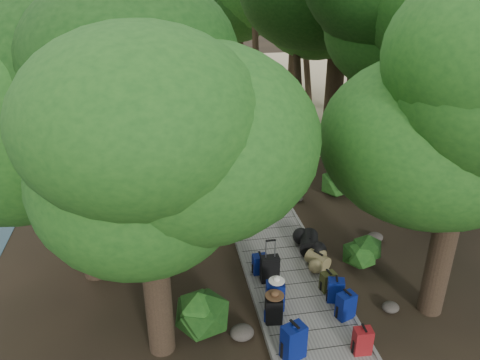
{
  "coord_description": "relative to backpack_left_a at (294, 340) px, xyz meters",
  "views": [
    {
      "loc": [
        -2.74,
        -10.84,
        6.85
      ],
      "look_at": [
        -0.53,
        1.4,
        1.0
      ],
      "focal_mm": 35.0,
      "sensor_mm": 36.0,
      "label": 1
    }
  ],
  "objects": [
    {
      "name": "sand_beach",
      "position": [
        0.61,
        20.59,
        -0.51
      ],
      "size": [
        40.0,
        22.0,
        0.02
      ],
      "primitive_type": "cube",
      "color": "tan",
      "rests_on": "ground"
    },
    {
      "name": "backpack_right_b",
      "position": [
        1.36,
        0.84,
        -0.07
      ],
      "size": [
        0.42,
        0.35,
        0.65
      ],
      "primitive_type": null,
      "rotation": [
        0.0,
        0.0,
        0.33
      ],
      "color": "#050F67",
      "rests_on": "boardwalk"
    },
    {
      "name": "shrub_right_b",
      "position": [
        3.33,
        6.38,
        0.02
      ],
      "size": [
        1.2,
        1.2,
        1.08
      ],
      "primitive_type": null,
      "color": "#1A4A16",
      "rests_on": "ground"
    },
    {
      "name": "suitcase_on_boardwalk",
      "position": [
        0.11,
        2.31,
        -0.07
      ],
      "size": [
        0.42,
        0.23,
        0.65
      ],
      "primitive_type": null,
      "rotation": [
        0.0,
        0.0,
        0.01
      ],
      "color": "black",
      "rests_on": "boardwalk"
    },
    {
      "name": "duffel_right_black",
      "position": [
        1.38,
        3.34,
        -0.17
      ],
      "size": [
        0.66,
        0.84,
        0.46
      ],
      "primitive_type": null,
      "rotation": [
        0.0,
        0.0,
        -0.31
      ],
      "color": "black",
      "rests_on": "boardwalk"
    },
    {
      "name": "rock_right_b",
      "position": [
        3.34,
        3.63,
        -0.4
      ],
      "size": [
        0.43,
        0.38,
        0.23
      ],
      "primitive_type": null,
      "color": "#4C473F",
      "rests_on": "ground"
    },
    {
      "name": "tree_left_b",
      "position": [
        -3.89,
        3.45,
        3.55
      ],
      "size": [
        4.52,
        4.52,
        8.14
      ],
      "primitive_type": null,
      "color": "black",
      "rests_on": "ground"
    },
    {
      "name": "backpack_left_a",
      "position": [
        0.0,
        0.0,
        0.0
      ],
      "size": [
        0.5,
        0.43,
        0.79
      ],
      "primitive_type": null,
      "rotation": [
        0.0,
        0.0,
        0.36
      ],
      "color": "#050F67",
      "rests_on": "boardwalk"
    },
    {
      "name": "backpack_right_d",
      "position": [
        1.32,
        1.76,
        -0.15
      ],
      "size": [
        0.36,
        0.3,
        0.49
      ],
      "primitive_type": null,
      "rotation": [
        0.0,
        0.0,
        0.21
      ],
      "color": "#3D3E1C",
      "rests_on": "boardwalk"
    },
    {
      "name": "backpack_left_c",
      "position": [
        -0.0,
        1.38,
        -0.04
      ],
      "size": [
        0.42,
        0.32,
        0.71
      ],
      "primitive_type": null,
      "rotation": [
        0.0,
        0.0,
        -0.14
      ],
      "color": "#050F67",
      "rests_on": "boardwalk"
    },
    {
      "name": "palm_right_b",
      "position": [
        5.44,
        16.13,
        3.53
      ],
      "size": [
        4.19,
        4.19,
        8.1
      ],
      "primitive_type": null,
      "color": "#143910",
      "rests_on": "ground"
    },
    {
      "name": "hat_brown",
      "position": [
        -0.12,
        1.0,
        0.3
      ],
      "size": [
        0.39,
        0.39,
        0.12
      ],
      "primitive_type": null,
      "color": "#51351E",
      "rests_on": "backpack_left_b"
    },
    {
      "name": "rock_right_c",
      "position": [
        1.97,
        6.23,
        -0.43
      ],
      "size": [
        0.32,
        0.29,
        0.17
      ],
      "primitive_type": null,
      "color": "#4C473F",
      "rests_on": "ground"
    },
    {
      "name": "tree_right_c",
      "position": [
        4.03,
        6.42,
        4.44
      ],
      "size": [
        5.73,
        5.73,
        9.92
      ],
      "primitive_type": null,
      "color": "black",
      "rests_on": "ground"
    },
    {
      "name": "shrub_left_a",
      "position": [
        -1.5,
        1.16,
        0.04
      ],
      "size": [
        1.24,
        1.24,
        1.11
      ],
      "primitive_type": null,
      "color": "#1A4A16",
      "rests_on": "ground"
    },
    {
      "name": "shrub_left_c",
      "position": [
        -2.52,
        9.2,
        -0.02
      ],
      "size": [
        1.11,
        1.11,
        1.0
      ],
      "primitive_type": null,
      "color": "#1A4A16",
      "rests_on": "ground"
    },
    {
      "name": "backpack_right_a",
      "position": [
        1.31,
        -0.12,
        -0.1
      ],
      "size": [
        0.35,
        0.25,
        0.6
      ],
      "primitive_type": null,
      "rotation": [
        0.0,
        0.0,
        -0.05
      ],
      "color": "maroon",
      "rests_on": "boardwalk"
    },
    {
      "name": "rock_left_b",
      "position": [
        -2.33,
        3.06,
        -0.43
      ],
      "size": [
        0.32,
        0.29,
        0.17
      ],
      "primitive_type": null,
      "color": "#4C473F",
      "rests_on": "ground"
    },
    {
      "name": "tree_back_b",
      "position": [
        2.48,
        20.05,
        3.94
      ],
      "size": [
        5.0,
        5.0,
        8.92
      ],
      "primitive_type": null,
      "color": "black",
      "rests_on": "ground"
    },
    {
      "name": "rock_left_d",
      "position": [
        -1.43,
        7.79,
        -0.43
      ],
      "size": [
        0.32,
        0.29,
        0.18
      ],
      "primitive_type": null,
      "color": "#4C473F",
      "rests_on": "ground"
    },
    {
      "name": "rock_right_a",
      "position": [
        2.46,
        0.97,
        -0.41
      ],
      "size": [
        0.37,
        0.33,
        0.2
      ],
      "primitive_type": null,
      "color": "#4C473F",
      "rests_on": "ground"
    },
    {
      "name": "rock_left_a",
      "position": [
        -0.83,
        0.76,
        -0.38
      ],
      "size": [
        0.49,
        0.44,
        0.27
      ],
      "primitive_type": null,
      "color": "#4C473F",
      "rests_on": "ground"
    },
    {
      "name": "backpack_left_b",
      "position": [
        -0.13,
        0.97,
        -0.08
      ],
      "size": [
        0.38,
        0.29,
        0.64
      ],
      "primitive_type": null,
      "rotation": [
        0.0,
        0.0,
        -0.13
      ],
      "color": "black",
      "rests_on": "boardwalk"
    },
    {
      "name": "backpack_right_c",
      "position": [
        1.34,
        1.38,
        -0.1
      ],
      "size": [
        0.41,
        0.34,
        0.6
      ],
      "primitive_type": null,
      "rotation": [
        0.0,
        0.0,
        -0.29
      ],
      "color": "#050F67",
      "rests_on": "boardwalk"
    },
    {
      "name": "backpack_left_d",
      "position": [
        -0.05,
        2.66,
        -0.13
      ],
      "size": [
        0.36,
        0.26,
        0.53
      ],
      "primitive_type": null,
      "rotation": [
        0.0,
        0.0,
        0.04
      ],
      "color": "#050F67",
      "rests_on": "boardwalk"
    },
    {
      "name": "shrub_right_c",
      "position": [
        2.34,
        9.79,
        -0.19
      ],
      "size": [
        0.73,
        0.73,
        0.66
      ],
      "primitive_type": null,
      "color": "#1A4A16",
      "rests_on": "ground"
    },
    {
      "name": "palm_right_c",
      "position": [
        3.24,
        16.58,
        3.26
      ],
      "size": [
        4.74,
        4.74,
        7.54
      ],
      "primitive_type": null,
      "color": "#143910",
      "rests_on": "ground"
    },
    {
      "name": "duffel_right_khaki",
      "position": [
        1.38,
        2.65,
        -0.22
      ],
      "size": [
        0.58,
        0.65,
        0.36
      ],
      "primitive_type": null,
      "rotation": [
        0.0,
        0.0,
        0.52
      ],
      "color": "olive",
      "rests_on": "boardwalk"
    },
    {
      "name": "hat_white",
      "position": [
        0.01,
        1.36,
        0.37
      ],
      "size": [
        0.34,
        0.34,
        0.11
      ],
      "primitive_type": null,
      "color": "silver",
      "rests_on": "backpack_left_c"
    },
    {
      "name": "kayak",
      "position": [
        -2.47,
        15.56,
        -0.34
      ],
      "size": [
        1.34,
        3.12,
        0.3
      ],
      "primitive_type": "ellipsoid",
      "rotation": [
        0.0,
        0.0,
        0.23
      ],
      "color": "red",
      "rests_on": "sand_beach"
    },
    {
      "name": "sun_lounger",
      "position": [
        3.97,
        14.74,
        -0.16
      ],
      "size": [
        0.98,
        2.16,
        0.67
      ],
      "primitive_type": null,
      "rotation": [
        0.0,
        0.0,
        0.15
      ],
      "color": "silver",
      "rests_on": "sand_beach"
    },
    {
      "name": "tree_right_f",
      "position": [
        6.72,
        13.58,
        4.4
      ],
      "size": [
        5.51,
        5.51,
        9.84
      ],
      "primitive_type": null,
      "color": "black",
      "rests_on": "ground"
    },
    {
      "name": "boardwalk",
      "position": [
        0.61,
        5.59,
        -0.46
      ],
      "size": [
        2.0,
        12.0,
        0.12
      ],
      "primitive_type": "cube",
      "color": "gray",
      "rests_on": "ground"
    },
    {
      "name": "tree_left_a",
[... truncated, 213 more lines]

